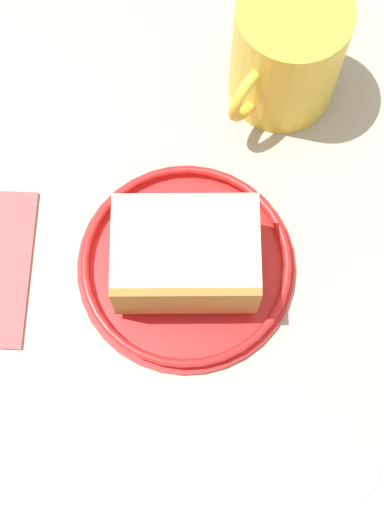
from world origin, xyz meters
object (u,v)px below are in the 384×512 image
Objects in this scene: tea_mug at (286,52)px; teaspoon at (383,468)px; cake_slice at (186,256)px; small_plate at (186,264)px.

tea_mug is 32.15cm from teaspoon.
cake_slice is 18.02cm from tea_mug.
teaspoon is at bearing -44.70° from small_plate.
teaspoon is at bearing -44.19° from cake_slice.
tea_mug reaches higher than small_plate.
tea_mug is (7.17, 16.45, 1.65)cm from cake_slice.
small_plate is 20.81cm from teaspoon.
cake_slice reaches higher than teaspoon.
tea_mug reaches higher than teaspoon.
tea_mug is at bearing 66.05° from small_plate.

